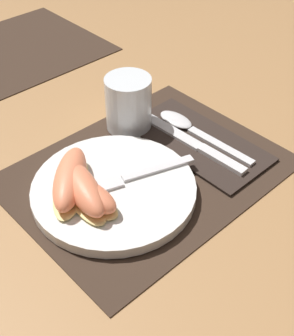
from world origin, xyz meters
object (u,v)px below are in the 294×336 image
object	(u,v)px
citrus_wedge_0	(70,180)
knife	(193,143)
spoon	(187,126)
fork	(126,178)
citrus_wedge_1	(82,188)
juice_glass	(129,106)
plate	(114,190)
citrus_wedge_2	(88,196)

from	to	relation	value
citrus_wedge_0	knife	bearing A→B (deg)	-10.08
spoon	fork	bearing A→B (deg)	-167.75
citrus_wedge_1	juice_glass	bearing A→B (deg)	29.92
plate	knife	world-z (taller)	plate
fork	citrus_wedge_1	bearing A→B (deg)	168.43
fork	citrus_wedge_2	bearing A→B (deg)	-178.09
citrus_wedge_2	citrus_wedge_1	bearing A→B (deg)	84.78
plate	spoon	world-z (taller)	plate
knife	fork	xyz separation A→B (m)	(-0.14, -0.00, 0.01)
fork	citrus_wedge_2	distance (m)	0.07
knife	spoon	size ratio (longest dim) A/B	1.12
spoon	fork	world-z (taller)	fork
fork	citrus_wedge_1	distance (m)	0.07
juice_glass	citrus_wedge_0	size ratio (longest dim) A/B	0.73
juice_glass	knife	xyz separation A→B (m)	(0.04, -0.11, -0.03)
plate	citrus_wedge_1	bearing A→B (deg)	166.34
plate	citrus_wedge_0	xyz separation A→B (m)	(-0.05, 0.04, 0.03)
fork	citrus_wedge_2	size ratio (longest dim) A/B	1.72
citrus_wedge_1	plate	bearing A→B (deg)	-13.66
plate	citrus_wedge_2	bearing A→B (deg)	-174.29
citrus_wedge_1	citrus_wedge_2	size ratio (longest dim) A/B	1.30
knife	citrus_wedge_0	size ratio (longest dim) A/B	1.72
fork	citrus_wedge_0	bearing A→B (deg)	150.83
spoon	citrus_wedge_0	xyz separation A→B (m)	(-0.24, 0.00, 0.03)
plate	citrus_wedge_2	distance (m)	0.05
citrus_wedge_1	fork	bearing A→B (deg)	-11.57
knife	citrus_wedge_2	xyz separation A→B (m)	(-0.21, -0.00, 0.02)
plate	citrus_wedge_0	size ratio (longest dim) A/B	1.88
fork	citrus_wedge_0	size ratio (longest dim) A/B	1.43
citrus_wedge_0	citrus_wedge_1	bearing A→B (deg)	-86.24
citrus_wedge_0	citrus_wedge_2	bearing A→B (deg)	-89.78
knife	citrus_wedge_1	size ratio (longest dim) A/B	1.59
fork	juice_glass	bearing A→B (deg)	46.96
spoon	citrus_wedge_1	xyz separation A→B (m)	(-0.24, -0.02, 0.03)
knife	citrus_wedge_1	distance (m)	0.21
spoon	citrus_wedge_1	bearing A→B (deg)	-174.42
fork	citrus_wedge_2	world-z (taller)	citrus_wedge_2
plate	fork	bearing A→B (deg)	-6.82
citrus_wedge_1	citrus_wedge_0	bearing A→B (deg)	93.76
knife	spoon	xyz separation A→B (m)	(0.02, 0.04, 0.00)
juice_glass	spoon	bearing A→B (deg)	-49.89
spoon	fork	distance (m)	0.17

